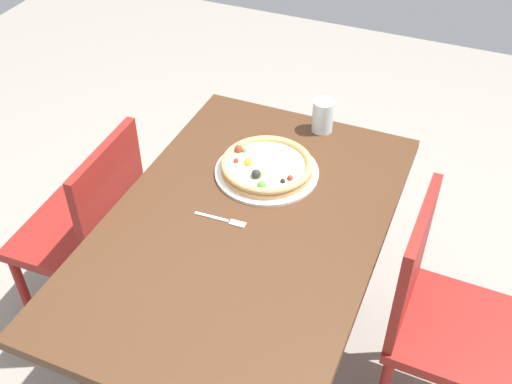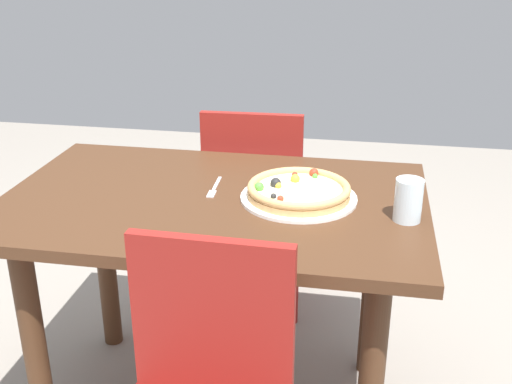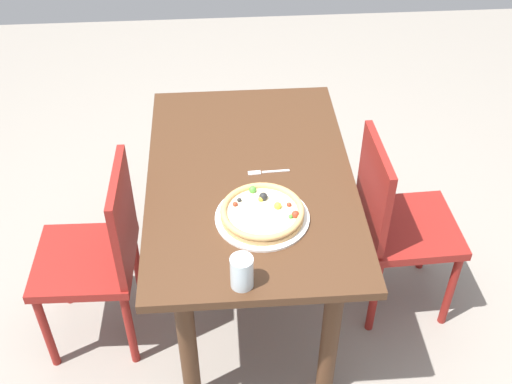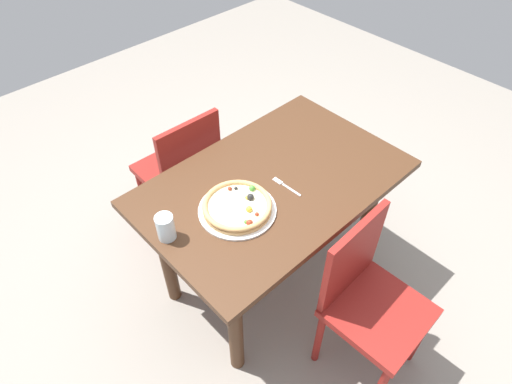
{
  "view_description": "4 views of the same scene",
  "coord_description": "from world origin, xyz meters",
  "px_view_note": "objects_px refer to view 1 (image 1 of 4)",
  "views": [
    {
      "loc": [
        1.23,
        0.55,
        2.04
      ],
      "look_at": [
        -0.13,
        -0.01,
        0.79
      ],
      "focal_mm": 43.17,
      "sensor_mm": 36.0,
      "label": 1
    },
    {
      "loc": [
        -0.43,
        1.67,
        1.5
      ],
      "look_at": [
        -0.13,
        -0.01,
        0.79
      ],
      "focal_mm": 44.2,
      "sensor_mm": 36.0,
      "label": 2
    },
    {
      "loc": [
        -1.93,
        0.12,
        2.35
      ],
      "look_at": [
        -0.13,
        -0.01,
        0.79
      ],
      "focal_mm": 44.68,
      "sensor_mm": 36.0,
      "label": 3
    },
    {
      "loc": [
        -1.08,
        -1.03,
        2.2
      ],
      "look_at": [
        -0.13,
        -0.01,
        0.79
      ],
      "focal_mm": 30.9,
      "sensor_mm": 36.0,
      "label": 4
    }
  ],
  "objects_px": {
    "dining_table": "(245,252)",
    "pizza": "(267,166)",
    "chair_near": "(90,230)",
    "chair_far": "(440,316)",
    "fork": "(224,220)",
    "plate": "(267,172)",
    "drinking_glass": "(323,116)"
  },
  "relations": [
    {
      "from": "plate",
      "to": "pizza",
      "type": "bearing_deg",
      "value": -33.86
    },
    {
      "from": "chair_near",
      "to": "pizza",
      "type": "height_order",
      "value": "chair_near"
    },
    {
      "from": "dining_table",
      "to": "pizza",
      "type": "bearing_deg",
      "value": -173.52
    },
    {
      "from": "dining_table",
      "to": "pizza",
      "type": "xyz_separation_m",
      "value": [
        -0.25,
        -0.03,
        0.16
      ]
    },
    {
      "from": "chair_near",
      "to": "fork",
      "type": "bearing_deg",
      "value": -95.21
    },
    {
      "from": "chair_near",
      "to": "chair_far",
      "type": "bearing_deg",
      "value": -87.69
    },
    {
      "from": "fork",
      "to": "chair_near",
      "type": "bearing_deg",
      "value": 174.43
    },
    {
      "from": "plate",
      "to": "pizza",
      "type": "xyz_separation_m",
      "value": [
        0.0,
        -0.0,
        0.03
      ]
    },
    {
      "from": "fork",
      "to": "plate",
      "type": "bearing_deg",
      "value": 80.62
    },
    {
      "from": "dining_table",
      "to": "drinking_glass",
      "type": "height_order",
      "value": "drinking_glass"
    },
    {
      "from": "chair_near",
      "to": "pizza",
      "type": "distance_m",
      "value": 0.7
    },
    {
      "from": "pizza",
      "to": "dining_table",
      "type": "bearing_deg",
      "value": 6.48
    },
    {
      "from": "chair_near",
      "to": "chair_far",
      "type": "relative_size",
      "value": 1.0
    },
    {
      "from": "dining_table",
      "to": "fork",
      "type": "height_order",
      "value": "fork"
    },
    {
      "from": "chair_near",
      "to": "plate",
      "type": "height_order",
      "value": "chair_near"
    },
    {
      "from": "plate",
      "to": "fork",
      "type": "height_order",
      "value": "plate"
    },
    {
      "from": "chair_near",
      "to": "fork",
      "type": "xyz_separation_m",
      "value": [
        0.03,
        0.56,
        0.28
      ]
    },
    {
      "from": "chair_far",
      "to": "dining_table",
      "type": "bearing_deg",
      "value": -78.23
    },
    {
      "from": "fork",
      "to": "drinking_glass",
      "type": "xyz_separation_m",
      "value": [
        -0.57,
        0.12,
        0.06
      ]
    },
    {
      "from": "pizza",
      "to": "chair_near",
      "type": "bearing_deg",
      "value": -68.45
    },
    {
      "from": "chair_near",
      "to": "plate",
      "type": "relative_size",
      "value": 2.58
    },
    {
      "from": "chair_far",
      "to": "fork",
      "type": "height_order",
      "value": "chair_far"
    },
    {
      "from": "pizza",
      "to": "drinking_glass",
      "type": "distance_m",
      "value": 0.32
    },
    {
      "from": "pizza",
      "to": "plate",
      "type": "bearing_deg",
      "value": 146.14
    },
    {
      "from": "chair_near",
      "to": "fork",
      "type": "distance_m",
      "value": 0.62
    },
    {
      "from": "chair_far",
      "to": "drinking_glass",
      "type": "distance_m",
      "value": 0.79
    },
    {
      "from": "dining_table",
      "to": "chair_far",
      "type": "height_order",
      "value": "chair_far"
    },
    {
      "from": "chair_near",
      "to": "chair_far",
      "type": "xyz_separation_m",
      "value": [
        -0.1,
        1.24,
        0.0
      ]
    },
    {
      "from": "chair_near",
      "to": "plate",
      "type": "bearing_deg",
      "value": -70.54
    },
    {
      "from": "drinking_glass",
      "to": "chair_far",
      "type": "bearing_deg",
      "value": 51.29
    },
    {
      "from": "dining_table",
      "to": "plate",
      "type": "height_order",
      "value": "plate"
    },
    {
      "from": "dining_table",
      "to": "pizza",
      "type": "height_order",
      "value": "pizza"
    }
  ]
}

